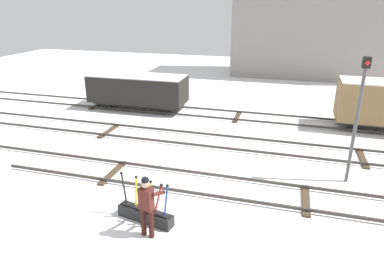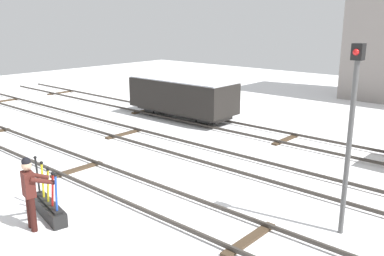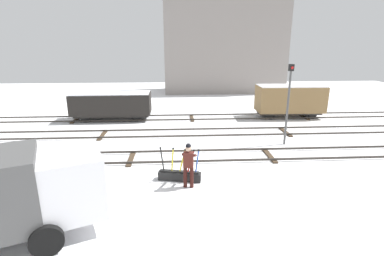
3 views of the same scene
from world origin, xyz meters
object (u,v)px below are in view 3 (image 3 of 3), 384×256
switch_lever_frame (180,175)px  rail_worker (189,162)px  signal_post (289,98)px  freight_car_far_end (290,99)px  freight_car_back_track (112,104)px

switch_lever_frame → rail_worker: rail_worker is taller
signal_post → freight_car_far_end: size_ratio=0.89×
switch_lever_frame → freight_car_far_end: (8.73, 10.42, 1.18)m
signal_post → freight_car_far_end: (2.64, 6.20, -1.28)m
switch_lever_frame → rail_worker: bearing=-48.8°
freight_car_back_track → signal_post: bearing=-30.0°
switch_lever_frame → signal_post: size_ratio=0.41×
rail_worker → signal_post: size_ratio=0.41×
freight_car_far_end → freight_car_back_track: size_ratio=0.88×
rail_worker → freight_car_back_track: freight_car_back_track is taller
switch_lever_frame → signal_post: (6.09, 4.22, 2.46)m
switch_lever_frame → freight_car_back_track: bearing=127.0°
switch_lever_frame → freight_car_back_track: 11.55m
switch_lever_frame → freight_car_far_end: 13.64m
freight_car_far_end → freight_car_back_track: 13.62m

